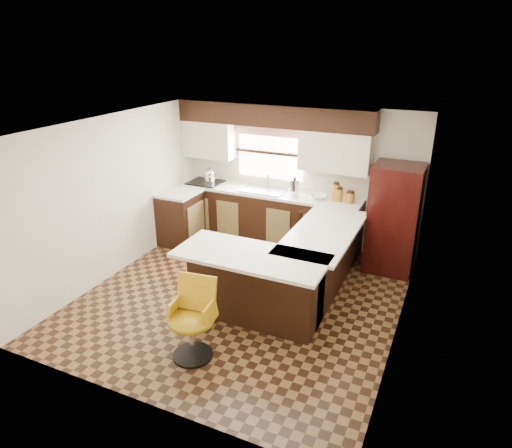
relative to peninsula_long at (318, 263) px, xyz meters
The scene contains 30 objects.
floor 1.18m from the peninsula_long, 145.22° to the right, with size 4.40×4.40×0.00m, color #49301A.
ceiling 2.24m from the peninsula_long, 145.22° to the right, with size 4.40×4.40×0.00m, color silver.
wall_back 1.96m from the peninsula_long, 119.74° to the left, with size 4.40×4.40×0.00m, color beige.
wall_front 3.06m from the peninsula_long, 107.67° to the right, with size 4.40×4.40×0.00m, color beige.
wall_left 3.15m from the peninsula_long, 168.23° to the right, with size 4.40×4.40×0.00m, color beige.
wall_right 1.55m from the peninsula_long, 27.51° to the right, with size 4.40×4.40×0.00m, color beige.
base_cab_back 1.86m from the peninsula_long, 136.64° to the left, with size 3.30×0.60×0.90m, color black.
base_cab_left 2.77m from the peninsula_long, 166.97° to the left, with size 0.60×0.70×0.90m, color black.
counter_back 1.92m from the peninsula_long, 136.64° to the left, with size 3.30×0.60×0.04m, color silver.
counter_left 2.81m from the peninsula_long, 166.97° to the left, with size 0.60×0.70×0.04m, color silver.
soffit 2.60m from the peninsula_long, 132.88° to the left, with size 3.40×0.35×0.36m, color black.
upper_cab_left 3.15m from the peninsula_long, 150.95° to the left, with size 0.94×0.35×0.64m, color beige.
upper_cab_right 1.90m from the peninsula_long, 98.93° to the left, with size 1.14×0.35×0.64m, color beige.
window_pane 2.36m from the peninsula_long, 132.00° to the left, with size 1.20×0.02×0.90m, color white.
valance 2.54m from the peninsula_long, 132.74° to the left, with size 1.30×0.06×0.18m, color #D19B93.
sink 1.95m from the peninsula_long, 138.13° to the left, with size 0.75×0.45×0.03m, color #B2B2B7.
dishwasher 1.05m from the peninsula_long, 109.47° to the left, with size 0.58×0.03×0.78m, color black.
cooktop 2.89m from the peninsula_long, 153.80° to the left, with size 0.58×0.50×0.03m, color black.
peninsula_long is the anchor object (origin of this frame).
peninsula_return 1.11m from the peninsula_long, 118.30° to the right, with size 1.65×0.60×0.90m, color black.
counter_pen_long 0.48m from the peninsula_long, ahead, with size 0.84×1.95×0.04m, color silver.
counter_pen_return 1.29m from the peninsula_long, 117.10° to the right, with size 1.89×0.84×0.04m, color silver.
refrigerator 1.46m from the peninsula_long, 54.40° to the left, with size 0.72×0.69×1.68m, color black.
bar_chair 2.18m from the peninsula_long, 112.86° to the right, with size 0.51×0.51×0.95m, color #B88710, non-canonical shape.
kettle 2.83m from the peninsula_long, 152.93° to the left, with size 0.20×0.20×0.27m, color silver, non-canonical shape.
percolator 1.65m from the peninsula_long, 123.41° to the left, with size 0.15×0.15×0.27m, color silver.
mixing_bowl 1.44m from the peninsula_long, 108.07° to the left, with size 0.26×0.26×0.06m, color white.
canister_large 1.45m from the peninsula_long, 96.19° to the left, with size 0.12×0.12×0.28m, color #9B6818.
canister_med 1.43m from the peninsula_long, 94.13° to the left, with size 0.14×0.14×0.20m, color #9B6818.
canister_small 1.42m from the peninsula_long, 85.66° to the left, with size 0.14×0.14×0.16m, color #9B6818.
Camera 1 is at (2.49, -4.97, 3.40)m, focal length 32.00 mm.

